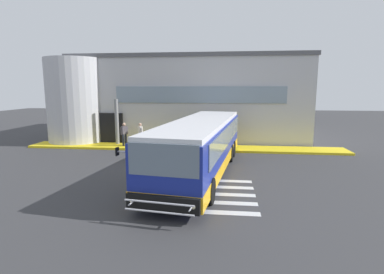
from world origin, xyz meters
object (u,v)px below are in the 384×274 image
Objects in this scene: passenger_near_column at (124,132)px; bus_main_foreground at (201,147)px; entry_support_column at (117,122)px; passenger_by_doorway at (140,133)px.

bus_main_foreground is at bearing -43.80° from passenger_near_column.
entry_support_column is 1.99× the size of passenger_by_doorway.
entry_support_column is 2.20m from passenger_by_doorway.
entry_support_column reaches higher than passenger_by_doorway.
bus_main_foreground reaches higher than passenger_near_column.
passenger_by_doorway is (1.19, 0.04, -0.03)m from passenger_near_column.
bus_main_foreground is 7.40× the size of passenger_near_column.
passenger_near_column is (-6.06, 5.81, -0.22)m from bus_main_foreground.
entry_support_column is 1.26m from passenger_near_column.
bus_main_foreground reaches higher than passenger_by_doorway.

